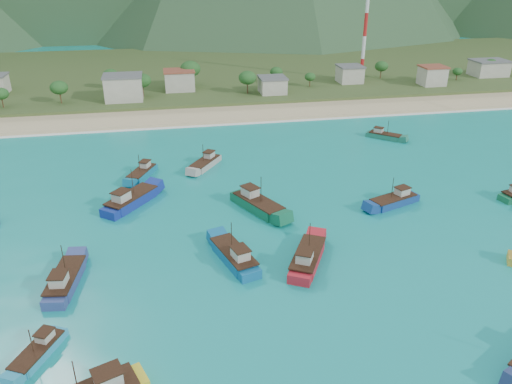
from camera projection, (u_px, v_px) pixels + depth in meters
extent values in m
plane|color=#0C8E7A|center=(266.00, 259.00, 76.83)|extent=(600.00, 600.00, 0.00)
cube|color=beige|center=(212.00, 115.00, 147.06)|extent=(400.00, 18.00, 1.20)
cube|color=#385123|center=(196.00, 73.00, 201.29)|extent=(400.00, 110.00, 2.40)
cube|color=white|center=(215.00, 125.00, 138.62)|extent=(400.00, 2.50, 0.08)
cube|color=beige|center=(124.00, 88.00, 155.16)|extent=(11.31, 8.78, 7.40)
cube|color=beige|center=(179.00, 81.00, 167.16)|extent=(9.66, 8.05, 6.24)
cube|color=beige|center=(272.00, 86.00, 164.03)|extent=(8.25, 8.32, 4.78)
cube|color=beige|center=(350.00, 75.00, 177.92)|extent=(8.12, 7.83, 5.47)
cube|color=beige|center=(432.00, 76.00, 173.99)|extent=(8.02, 7.14, 6.10)
cube|color=beige|center=(489.00, 68.00, 187.96)|extent=(12.47, 8.92, 5.35)
cylinder|color=red|center=(362.00, 70.00, 180.20)|extent=(1.20, 1.20, 7.77)
cylinder|color=white|center=(364.00, 47.00, 176.89)|extent=(1.20, 1.20, 7.77)
cylinder|color=red|center=(366.00, 25.00, 173.58)|extent=(1.20, 1.20, 7.77)
cylinder|color=white|center=(368.00, 1.00, 170.27)|extent=(1.20, 1.20, 7.77)
cube|color=beige|center=(108.00, 378.00, 51.71)|extent=(3.25, 2.96, 1.73)
cylinder|color=#382114|center=(76.00, 379.00, 49.59)|extent=(0.12, 0.12, 4.78)
cube|color=#B11D29|center=(308.00, 259.00, 75.65)|extent=(8.63, 11.98, 2.14)
cube|color=beige|center=(305.00, 257.00, 72.76)|extent=(3.16, 3.37, 1.73)
cylinder|color=#382114|center=(310.00, 237.00, 74.75)|extent=(0.12, 0.12, 4.80)
cube|color=#AAA199|center=(205.00, 165.00, 110.47)|extent=(8.06, 9.92, 1.82)
cube|color=beige|center=(209.00, 155.00, 111.46)|extent=(2.79, 2.91, 1.48)
cylinder|color=#382114|center=(203.00, 153.00, 108.74)|extent=(0.12, 0.12, 4.09)
cube|color=navy|center=(132.00, 201.00, 93.50)|extent=(10.64, 12.08, 2.27)
cube|color=beige|center=(121.00, 197.00, 90.58)|extent=(3.55, 3.65, 1.84)
cylinder|color=#382114|center=(132.00, 182.00, 92.50)|extent=(0.12, 0.12, 5.11)
cube|color=navy|center=(66.00, 281.00, 70.59)|extent=(4.76, 11.42, 2.01)
cube|color=beige|center=(59.00, 280.00, 67.77)|extent=(2.35, 2.77, 1.64)
cylinder|color=#382114|center=(63.00, 259.00, 69.77)|extent=(0.12, 0.12, 4.53)
cube|color=#207059|center=(385.00, 137.00, 127.96)|extent=(8.43, 8.00, 1.63)
cube|color=beige|center=(379.00, 130.00, 128.20)|extent=(2.62, 2.59, 1.33)
cylinder|color=#382114|center=(388.00, 127.00, 126.59)|extent=(0.12, 0.12, 3.67)
cube|color=navy|center=(393.00, 202.00, 93.51)|extent=(10.84, 6.47, 1.89)
cube|color=beige|center=(402.00, 192.00, 93.77)|extent=(2.88, 2.61, 1.54)
cylinder|color=#382114|center=(392.00, 188.00, 91.93)|extent=(0.12, 0.12, 4.26)
cube|color=#0F5E93|center=(234.00, 257.00, 76.18)|extent=(6.66, 11.99, 2.09)
cube|color=beige|center=(240.00, 254.00, 73.49)|extent=(2.79, 3.12, 1.70)
cylinder|color=#382114|center=(231.00, 236.00, 75.26)|extent=(0.12, 0.12, 4.71)
cube|color=#2792BE|center=(38.00, 355.00, 57.87)|extent=(5.80, 8.41, 1.49)
cube|color=beige|center=(45.00, 336.00, 58.75)|extent=(2.17, 2.33, 1.21)
cylinder|color=#382114|center=(31.00, 341.00, 56.43)|extent=(0.12, 0.12, 3.35)
cube|color=#0F6D91|center=(142.00, 175.00, 105.55)|extent=(6.65, 9.83, 1.74)
cube|color=beige|center=(145.00, 165.00, 106.59)|extent=(2.51, 2.71, 1.41)
cylinder|color=#382114|center=(139.00, 163.00, 103.87)|extent=(0.12, 0.12, 3.90)
cube|color=#106442|center=(259.00, 207.00, 91.50)|extent=(8.94, 12.74, 2.26)
cube|color=beige|center=(250.00, 192.00, 92.45)|extent=(3.32, 3.55, 1.84)
cylinder|color=#382114|center=(261.00, 190.00, 89.43)|extent=(0.12, 0.12, 5.09)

